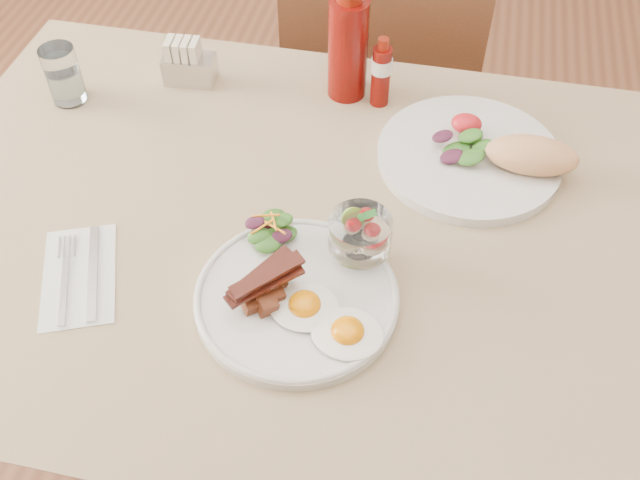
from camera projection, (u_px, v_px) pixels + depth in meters
table at (326, 264)px, 1.14m from camera, size 1.33×0.88×0.75m
chair_far at (383, 87)px, 1.67m from camera, size 0.42×0.42×0.93m
main_plate at (297, 298)px, 0.97m from camera, size 0.28×0.28×0.02m
fried_eggs at (326, 319)px, 0.93m from camera, size 0.17×0.13×0.03m
bacon_potato_pile at (264, 287)px, 0.94m from camera, size 0.10×0.10×0.05m
side_salad at (271, 231)px, 1.02m from camera, size 0.08×0.07×0.04m
fruit_cup at (360, 234)px, 0.97m from camera, size 0.09×0.09×0.09m
second_plate at (484, 155)px, 1.15m from camera, size 0.32×0.30×0.08m
ketchup_bottle at (348, 47)px, 1.21m from camera, size 0.08×0.08×0.20m
hot_sauce_bottle at (381, 73)px, 1.22m from camera, size 0.05×0.05×0.13m
sugar_caddy at (188, 64)px, 1.28m from camera, size 0.10×0.06×0.08m
water_glass at (64, 78)px, 1.24m from camera, size 0.06×0.06×0.10m
napkin_cutlery at (80, 275)px, 1.01m from camera, size 0.16×0.21×0.01m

